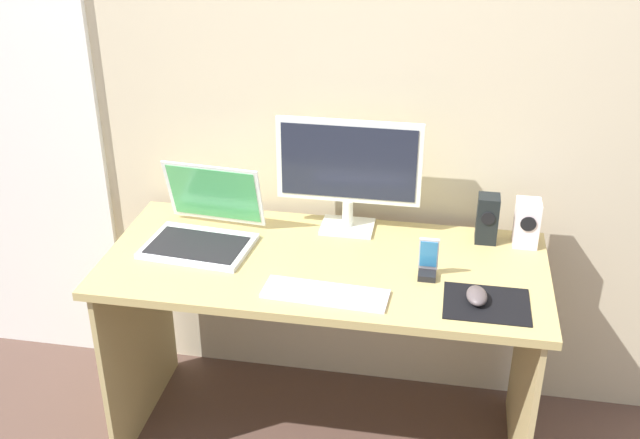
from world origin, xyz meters
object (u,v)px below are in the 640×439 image
object	(u,v)px
speaker_right	(527,223)
laptop	(204,228)
phone_in_dock	(428,263)
keyboard_external	(325,294)
monitor	(348,170)
speaker_near_monitor	(487,219)
mouse	(477,296)

from	to	relation	value
speaker_right	laptop	xyz separation A→B (m)	(-1.06, -0.17, -0.03)
speaker_right	phone_in_dock	bearing A→B (deg)	-138.78
keyboard_external	phone_in_dock	world-z (taller)	phone_in_dock
monitor	speaker_near_monitor	world-z (taller)	monitor
phone_in_dock	laptop	bearing A→B (deg)	172.34
keyboard_external	phone_in_dock	size ratio (longest dim) A/B	2.71
speaker_near_monitor	monitor	bearing A→B (deg)	179.30
laptop	monitor	bearing A→B (deg)	20.84
keyboard_external	phone_in_dock	distance (m)	0.33
speaker_right	mouse	bearing A→B (deg)	-112.32
keyboard_external	laptop	bearing A→B (deg)	153.70
mouse	keyboard_external	bearing A→B (deg)	-179.69
monitor	mouse	size ratio (longest dim) A/B	4.88
speaker_right	phone_in_dock	size ratio (longest dim) A/B	1.13
monitor	keyboard_external	world-z (taller)	monitor
mouse	phone_in_dock	bearing A→B (deg)	137.08
speaker_right	laptop	size ratio (longest dim) A/B	0.43
monitor	speaker_right	world-z (taller)	monitor
monitor	speaker_near_monitor	bearing A→B (deg)	-0.70
mouse	phone_in_dock	world-z (taller)	phone_in_dock
monitor	speaker_right	bearing A→B (deg)	-0.56
laptop	phone_in_dock	world-z (taller)	laptop
speaker_near_monitor	phone_in_dock	bearing A→B (deg)	-123.68
speaker_right	phone_in_dock	xyz separation A→B (m)	(-0.31, -0.27, -0.03)
speaker_near_monitor	mouse	xyz separation A→B (m)	(-0.03, -0.39, -0.06)
speaker_right	keyboard_external	world-z (taller)	speaker_right
laptop	keyboard_external	xyz separation A→B (m)	(0.46, -0.26, -0.04)
monitor	speaker_near_monitor	xyz separation A→B (m)	(0.47, -0.01, -0.14)
monitor	mouse	xyz separation A→B (m)	(0.44, -0.39, -0.20)
keyboard_external	mouse	bearing A→B (deg)	8.82
monitor	speaker_near_monitor	distance (m)	0.49
speaker_right	speaker_near_monitor	xyz separation A→B (m)	(-0.13, 0.00, 0.00)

